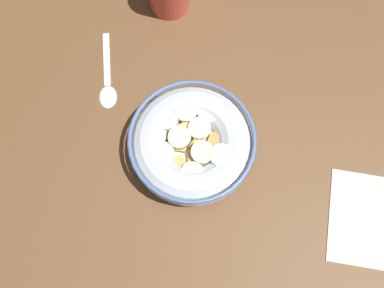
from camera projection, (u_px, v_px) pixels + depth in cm
name	position (u px, v px, depth cm)	size (l,w,h in cm)	color
ground_plane	(192.00, 152.00, 58.76)	(126.63, 126.63, 2.00)	brown
cereal_bowl	(192.00, 144.00, 54.96)	(17.37, 17.37, 5.61)	#B2BCC6
spoon	(107.00, 85.00, 60.37)	(11.65, 8.84, 0.80)	silver
folded_napkin	(357.00, 218.00, 54.85)	(12.88, 7.73, 0.30)	beige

